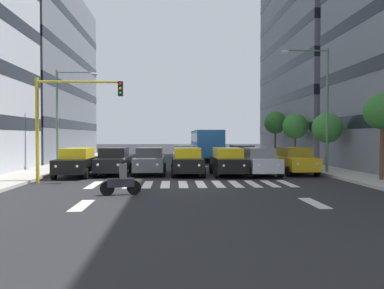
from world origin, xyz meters
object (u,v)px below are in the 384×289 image
(car_2, at_px, (228,161))
(street_lamp_right, at_px, (64,108))
(car_3, at_px, (187,161))
(car_row2_1, at_px, (184,155))
(car_5, at_px, (114,161))
(street_tree_0, at_px, (382,112))
(car_0, at_px, (295,160))
(street_tree_1, at_px, (327,128))
(street_tree_3, at_px, (275,123))
(car_4, at_px, (150,161))
(street_tree_2, at_px, (295,126))
(bus_behind_traffic, at_px, (206,142))
(traffic_light_gantry, at_px, (62,112))
(motorcycle_with_rider, at_px, (121,180))
(car_1, at_px, (259,161))
(street_lamp_left, at_px, (320,97))
(car_6, at_px, (77,162))
(car_row2_0, at_px, (242,156))

(car_2, distance_m, street_lamp_right, 12.11)
(car_3, bearing_deg, car_row2_1, -90.47)
(car_5, bearing_deg, street_tree_0, 162.54)
(car_2, distance_m, car_5, 7.19)
(car_2, distance_m, car_3, 2.53)
(car_0, relative_size, car_3, 1.00)
(street_tree_1, relative_size, street_tree_3, 0.80)
(car_5, bearing_deg, car_4, -176.92)
(car_3, xyz_separation_m, street_lamp_right, (8.51, -3.27, 3.51))
(car_4, bearing_deg, car_5, 3.08)
(car_2, xyz_separation_m, street_tree_1, (-7.37, -2.49, 2.12))
(street_tree_0, xyz_separation_m, street_tree_3, (0.10, -19.72, 0.12))
(street_tree_2, bearing_deg, car_row2_1, 13.23)
(car_row2_1, relative_size, bus_behind_traffic, 0.42)
(street_tree_0, height_order, street_tree_3, street_tree_3)
(car_5, xyz_separation_m, traffic_light_gantry, (2.05, 3.86, 2.83))
(car_row2_1, distance_m, street_tree_0, 15.12)
(car_row2_1, relative_size, motorcycle_with_rider, 2.64)
(street_tree_2, bearing_deg, street_tree_3, -90.35)
(car_1, relative_size, street_tree_1, 1.13)
(car_2, bearing_deg, car_0, -171.33)
(car_4, bearing_deg, street_tree_3, -129.64)
(traffic_light_gantry, bearing_deg, car_2, -161.43)
(car_5, xyz_separation_m, street_tree_3, (-14.64, -15.08, 2.97))
(bus_behind_traffic, relative_size, street_lamp_left, 1.32)
(bus_behind_traffic, relative_size, street_tree_2, 2.45)
(car_5, distance_m, street_tree_1, 14.77)
(car_5, relative_size, car_row2_1, 1.00)
(car_6, relative_size, motorcycle_with_rider, 2.64)
(street_tree_2, bearing_deg, car_1, 59.81)
(motorcycle_with_rider, bearing_deg, street_lamp_left, -145.93)
(car_0, xyz_separation_m, car_6, (13.71, 0.70, 0.00))
(car_3, xyz_separation_m, car_5, (4.63, -0.49, 0.00))
(car_1, distance_m, bus_behind_traffic, 15.05)
(car_row2_0, height_order, motorcycle_with_rider, car_row2_0)
(car_3, relative_size, street_tree_3, 0.91)
(car_0, xyz_separation_m, traffic_light_gantry, (13.65, 3.77, 2.83))
(car_0, height_order, street_lamp_right, street_lamp_right)
(car_6, relative_size, street_lamp_right, 0.64)
(car_1, height_order, car_4, same)
(car_6, bearing_deg, street_lamp_right, -63.61)
(car_row2_1, bearing_deg, car_row2_0, 172.49)
(car_6, xyz_separation_m, bus_behind_traffic, (-9.25, -14.87, 0.97))
(car_2, bearing_deg, car_4, -10.34)
(traffic_light_gantry, bearing_deg, car_5, -117.91)
(car_1, distance_m, car_5, 9.15)
(car_row2_1, xyz_separation_m, street_tree_3, (-9.95, -8.79, 2.97))
(car_1, relative_size, car_3, 1.00)
(street_lamp_right, bearing_deg, street_tree_3, -146.40)
(traffic_light_gantry, bearing_deg, bus_behind_traffic, -117.15)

